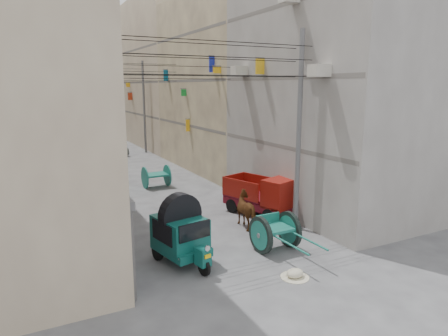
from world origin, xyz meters
TOP-DOWN VIEW (x-y plane):
  - ground at (0.00, 0.00)m, footprint 140.00×140.00m
  - building_row_right at (8.00, 34.13)m, footprint 8.00×62.00m
  - end_cap_building at (0.00, 66.00)m, footprint 22.00×10.00m
  - shutters_left at (-3.92, 10.38)m, footprint 0.18×14.40m
  - signboards at (-0.01, 21.66)m, footprint 8.22×40.52m
  - ac_units at (3.65, 7.67)m, footprint 0.70×6.55m
  - utility_poles at (0.00, 17.00)m, footprint 7.40×22.20m
  - overhead_cables at (0.00, 14.40)m, footprint 7.40×22.52m
  - auto_rickshaw at (-1.84, 5.12)m, footprint 1.82×2.67m
  - tonga_cart at (1.54, 4.49)m, footprint 1.46×3.01m
  - mini_truck at (3.32, 7.86)m, footprint 2.45×3.61m
  - second_cart at (0.55, 15.35)m, footprint 1.47×1.30m
  - feed_sack at (0.88, 2.42)m, footprint 0.56×0.45m
  - horse at (1.92, 7.00)m, footprint 0.86×1.78m
  - distant_car_white at (-0.64, 26.97)m, footprint 1.51×3.62m
  - distant_car_grey at (0.89, 28.09)m, footprint 1.73×3.57m
  - distant_car_green at (-0.56, 36.41)m, footprint 2.30×4.28m

SIDE VIEW (x-z plane):
  - ground at x=0.00m, z-range 0.00..0.00m
  - feed_sack at x=0.88m, z-range 0.00..0.28m
  - distant_car_grey at x=0.89m, z-range 0.00..1.13m
  - distant_car_green at x=-0.56m, z-range 0.00..1.18m
  - distant_car_white at x=-0.64m, z-range 0.00..1.22m
  - second_cart at x=0.55m, z-range 0.04..1.32m
  - tonga_cart at x=1.54m, z-range 0.03..1.37m
  - horse at x=1.92m, z-range 0.00..1.49m
  - mini_truck at x=3.32m, z-range -0.04..1.83m
  - auto_rickshaw at x=-1.84m, z-range 0.16..1.98m
  - shutters_left at x=-3.92m, z-range 0.06..2.93m
  - signboards at x=-0.01m, z-range 0.59..6.27m
  - utility_poles at x=0.00m, z-range 0.00..8.00m
  - building_row_right at x=8.00m, z-range -0.54..13.46m
  - end_cap_building at x=0.00m, z-range 0.00..13.00m
  - overhead_cables at x=0.00m, z-range 6.20..7.33m
  - ac_units at x=3.65m, z-range 5.76..9.11m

